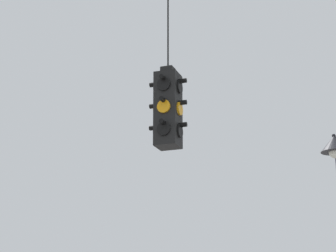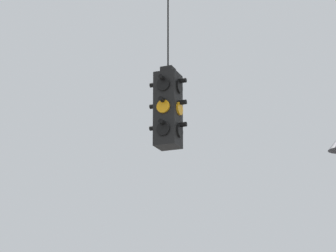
{
  "view_description": "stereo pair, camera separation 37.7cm",
  "coord_description": "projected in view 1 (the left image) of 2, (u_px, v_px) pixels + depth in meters",
  "views": [
    {
      "loc": [
        3.42,
        -8.34,
        1.9
      ],
      "look_at": [
        0.27,
        0.26,
        4.76
      ],
      "focal_mm": 70.0,
      "sensor_mm": 36.0,
      "label": 1
    },
    {
      "loc": [
        3.77,
        -8.2,
        1.9
      ],
      "look_at": [
        0.27,
        0.26,
        4.76
      ],
      "focal_mm": 70.0,
      "sensor_mm": 36.0,
      "label": 2
    }
  ],
  "objects": [
    {
      "name": "traffic_light_near_left_pole",
      "position": [
        168.0,
        108.0,
        9.68
      ],
      "size": [
        0.58,
        0.58,
        3.03
      ],
      "color": "black"
    }
  ]
}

